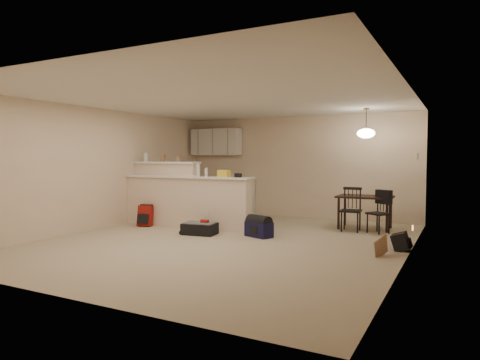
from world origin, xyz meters
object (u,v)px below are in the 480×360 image
Objects in this scene: navy_duffel at (259,229)px; pendant_lamp at (366,133)px; red_backpack at (145,216)px; black_daypack at (401,242)px; dining_table at (365,200)px; suitcase at (200,229)px; dining_chair_near at (351,210)px; dining_chair_far at (378,212)px.

pendant_lamp is at bearing 69.85° from navy_duffel.
red_backpack is 5.22m from black_daypack.
suitcase is (-2.69, -2.14, -0.50)m from dining_table.
dining_chair_near is at bearing -113.51° from dining_table.
pendant_lamp reaches higher than red_backpack.
dining_table is 2.53× the size of red_backpack.
pendant_lamp reaches higher than suitcase.
dining_table is 4.68m from red_backpack.
navy_duffel is 2.50m from black_daypack.
pendant_lamp is 2.00× the size of black_daypack.
navy_duffel reaches higher than black_daypack.
suitcase is 3.64m from black_daypack.
dining_chair_near reaches higher than dining_table.
dining_chair_near is at bearing -112.21° from pendant_lamp.
dining_table is 1.35× the size of dining_chair_far.
dining_chair_far is at bearing -51.41° from pendant_lamp.
dining_chair_near is 2.84× the size of black_daypack.
dining_chair_near is at bearing -145.87° from dining_chair_far.
black_daypack is (1.12, -1.40, -0.30)m from dining_chair_near.
black_daypack is (3.63, 0.30, 0.03)m from suitcase.
red_backpack reaches higher than black_daypack.
dining_chair_near is 3.04m from suitcase.
pendant_lamp is 0.75× the size of dining_chair_far.
dining_table is at bearing 160.39° from dining_chair_far.
dining_table is at bearing 30.27° from suitcase.
pendant_lamp is 1.22× the size of navy_duffel.
dining_chair_far is 1.63× the size of navy_duffel.
dining_table is at bearing 69.85° from navy_duffel.
suitcase is (-2.50, -1.69, -0.33)m from dining_chair_near.
suitcase is at bearing -149.17° from dining_chair_near.
navy_duffel is 1.64× the size of black_daypack.
dining_table reaches higher than navy_duffel.
dining_chair_far is 1.31× the size of suitcase.
pendant_lamp is at bearing 62.13° from dining_table.
black_daypack is at bearing -64.39° from dining_table.
navy_duffel is at bearing 91.44° from black_daypack.
black_daypack is (0.94, -1.85, -1.85)m from pendant_lamp.
suitcase is 1.62m from red_backpack.
dining_chair_far is 3.50m from suitcase.
pendant_lamp reaches higher than black_daypack.
black_daypack is at bearing -63.09° from pendant_lamp.
navy_duffel is at bearing -131.63° from dining_table.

